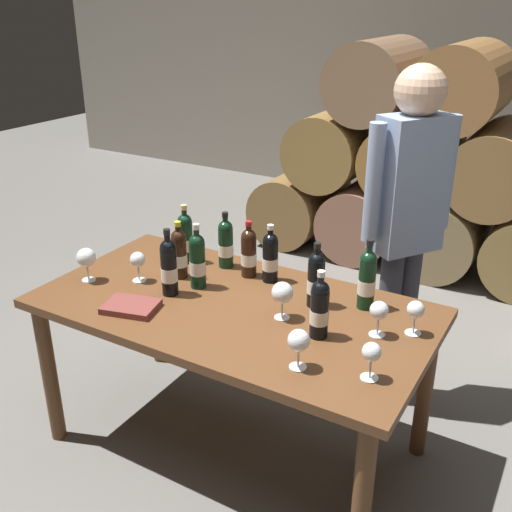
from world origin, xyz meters
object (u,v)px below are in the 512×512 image
(wine_bottle_5, at_px, (367,279))
(sommelier_presenting, at_px, (408,211))
(wine_bottle_8, at_px, (226,243))
(wine_glass_0, at_px, (86,258))
(wine_bottle_0, at_px, (320,308))
(dining_table, at_px, (233,322))
(wine_glass_4, at_px, (379,312))
(wine_glass_5, at_px, (299,341))
(wine_bottle_7, at_px, (270,257))
(wine_glass_1, at_px, (371,354))
(tasting_notebook, at_px, (131,307))
(wine_bottle_4, at_px, (185,238))
(wine_bottle_1, at_px, (179,253))
(wine_bottle_9, at_px, (197,260))
(wine_bottle_6, at_px, (169,267))
(wine_bottle_3, at_px, (316,279))
(wine_bottle_2, at_px, (249,252))
(wine_glass_6, at_px, (415,311))
(wine_glass_2, at_px, (138,261))
(wine_glass_3, at_px, (282,293))

(wine_bottle_5, relative_size, sommelier_presenting, 0.18)
(wine_bottle_8, relative_size, wine_glass_0, 1.73)
(wine_bottle_0, distance_m, wine_bottle_5, 0.32)
(dining_table, distance_m, wine_bottle_0, 0.48)
(wine_glass_0, height_order, wine_glass_4, wine_glass_0)
(wine_bottle_0, relative_size, wine_glass_5, 1.82)
(wine_bottle_7, height_order, wine_glass_1, wine_bottle_7)
(wine_glass_4, height_order, tasting_notebook, wine_glass_4)
(sommelier_presenting, bearing_deg, wine_bottle_4, -152.57)
(wine_bottle_1, distance_m, wine_glass_5, 0.90)
(wine_bottle_5, relative_size, wine_bottle_9, 1.02)
(wine_bottle_9, relative_size, wine_glass_1, 2.13)
(wine_glass_1, height_order, sommelier_presenting, sommelier_presenting)
(wine_bottle_6, bearing_deg, wine_bottle_1, 112.70)
(wine_bottle_9, distance_m, tasting_notebook, 0.36)
(dining_table, relative_size, sommelier_presenting, 0.99)
(wine_bottle_3, relative_size, wine_glass_1, 2.02)
(dining_table, xyz_separation_m, wine_glass_1, (0.70, -0.22, 0.19))
(wine_bottle_5, bearing_deg, wine_bottle_4, -179.89)
(dining_table, height_order, wine_glass_5, wine_glass_5)
(wine_bottle_5, xyz_separation_m, wine_bottle_9, (-0.73, -0.20, -0.00))
(wine_bottle_2, height_order, wine_bottle_6, wine_bottle_6)
(wine_glass_1, bearing_deg, wine_glass_6, 83.59)
(wine_glass_5, bearing_deg, wine_bottle_7, 127.16)
(wine_bottle_8, bearing_deg, sommelier_presenting, 30.47)
(wine_bottle_8, relative_size, sommelier_presenting, 0.16)
(wine_bottle_8, bearing_deg, tasting_notebook, -100.64)
(wine_bottle_7, bearing_deg, wine_bottle_1, -155.05)
(wine_bottle_5, distance_m, wine_bottle_6, 0.85)
(wine_bottle_5, bearing_deg, wine_glass_0, -161.37)
(dining_table, distance_m, tasting_notebook, 0.44)
(wine_bottle_7, bearing_deg, wine_bottle_6, -132.94)
(wine_bottle_3, xyz_separation_m, wine_bottle_8, (-0.55, 0.14, -0.00))
(wine_glass_1, distance_m, wine_glass_2, 1.21)
(wine_bottle_8, bearing_deg, wine_glass_5, -40.79)
(wine_bottle_5, relative_size, wine_glass_4, 2.10)
(wine_bottle_8, height_order, wine_glass_5, wine_bottle_8)
(sommelier_presenting, bearing_deg, tasting_notebook, -130.12)
(wine_bottle_0, xyz_separation_m, wine_bottle_3, (-0.12, 0.22, 0.00))
(wine_glass_3, distance_m, wine_glass_5, 0.36)
(wine_bottle_9, height_order, wine_glass_4, wine_bottle_9)
(wine_bottle_2, relative_size, wine_glass_2, 1.89)
(wine_bottle_5, distance_m, wine_glass_5, 0.55)
(dining_table, height_order, wine_bottle_7, wine_bottle_7)
(wine_bottle_7, height_order, wine_glass_3, wine_bottle_7)
(wine_bottle_6, relative_size, wine_glass_6, 2.15)
(wine_bottle_7, xyz_separation_m, wine_glass_4, (0.60, -0.21, -0.02))
(wine_glass_5, bearing_deg, wine_glass_0, 173.00)
(wine_glass_1, height_order, tasting_notebook, wine_glass_1)
(wine_bottle_2, bearing_deg, wine_glass_0, -145.54)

